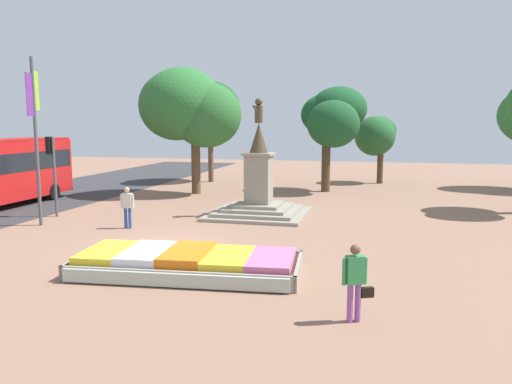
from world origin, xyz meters
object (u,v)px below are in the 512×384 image
flower_planter (186,263)px  pedestrian_near_planter (127,205)px  banner_pole (36,134)px  traffic_light_mid_block (52,161)px  statue_monument (259,194)px  pedestrian_with_handbag (355,278)px

flower_planter → pedestrian_near_planter: size_ratio=3.91×
flower_planter → banner_pole: bearing=150.0°
flower_planter → traffic_light_mid_block: bearing=143.4°
traffic_light_mid_block → banner_pole: bearing=-69.8°
statue_monument → pedestrian_with_handbag: statue_monument is taller
traffic_light_mid_block → banner_pole: (0.72, -1.95, 1.28)m
pedestrian_with_handbag → banner_pole: bearing=151.3°
statue_monument → pedestrian_near_planter: bearing=-137.6°
traffic_light_mid_block → flower_planter: bearing=-36.6°
pedestrian_with_handbag → pedestrian_near_planter: 12.21m
flower_planter → banner_pole: (-8.51, 4.91, 3.56)m
banner_pole → statue_monument: bearing=28.0°
pedestrian_with_handbag → statue_monument: bearing=112.9°
traffic_light_mid_block → pedestrian_near_planter: traffic_light_mid_block is taller
banner_pole → pedestrian_with_handbag: bearing=-28.7°
banner_pole → pedestrian_with_handbag: banner_pole is taller
statue_monument → pedestrian_with_handbag: 12.80m
traffic_light_mid_block → pedestrian_with_handbag: size_ratio=2.13×
traffic_light_mid_block → pedestrian_with_handbag: bearing=-33.3°
statue_monument → traffic_light_mid_block: statue_monument is taller
flower_planter → statue_monument: (-0.13, 9.37, 0.73)m
pedestrian_with_handbag → pedestrian_near_planter: size_ratio=1.01×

